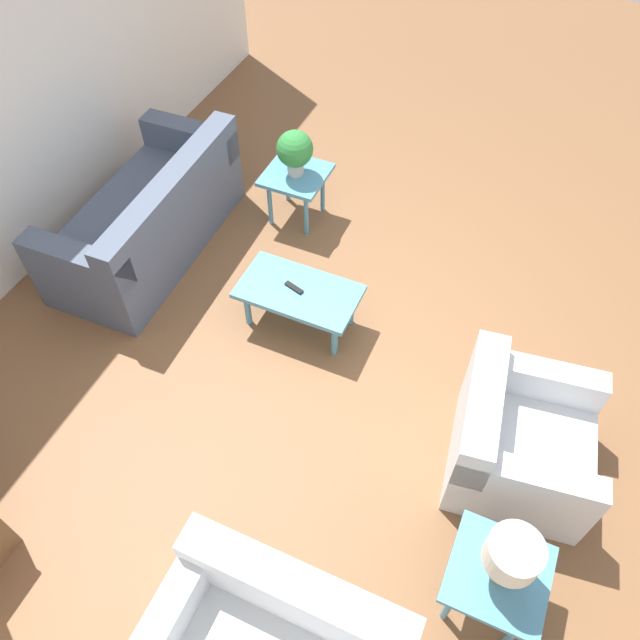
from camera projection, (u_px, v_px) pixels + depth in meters
name	position (u px, v px, depth m)	size (l,w,h in m)	color
ground_plane	(372.00, 352.00, 4.81)	(14.00, 14.00, 0.00)	brown
sofa	(150.00, 219.00, 5.28)	(0.94, 1.91, 0.85)	#4C566B
armchair	(515.00, 441.00, 3.99)	(0.97, 1.01, 0.78)	silver
coffee_table	(299.00, 294.00, 4.74)	(0.92, 0.50, 0.39)	teal
side_table_plant	(296.00, 180.00, 5.46)	(0.53, 0.53, 0.49)	teal
side_table_lamp	(497.00, 577.00, 3.35)	(0.53, 0.53, 0.49)	teal
potted_plant	(295.00, 150.00, 5.22)	(0.31, 0.31, 0.41)	#B2ADA3
table_lamp	(512.00, 556.00, 3.09)	(0.28, 0.28, 0.39)	#997F4C
remote_control	(294.00, 288.00, 4.70)	(0.16, 0.08, 0.02)	black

